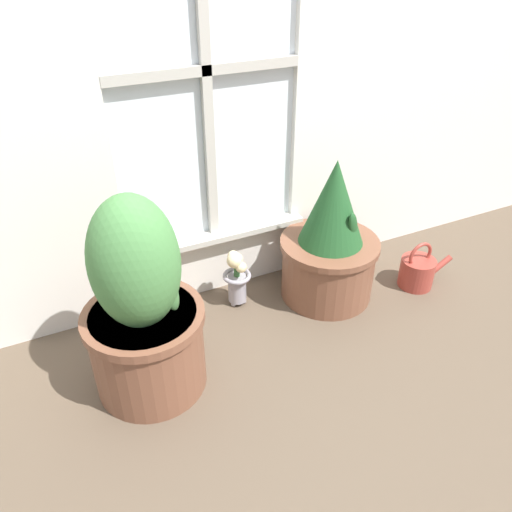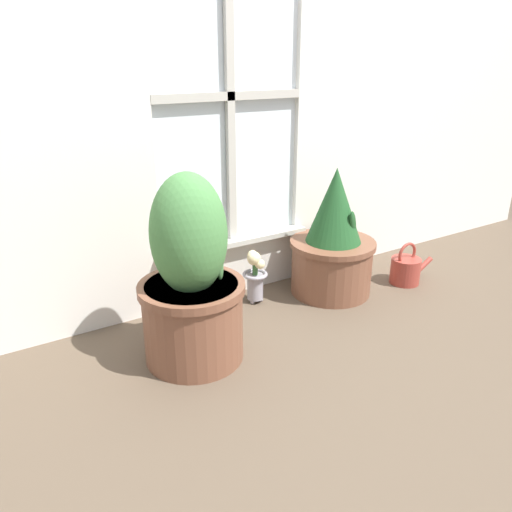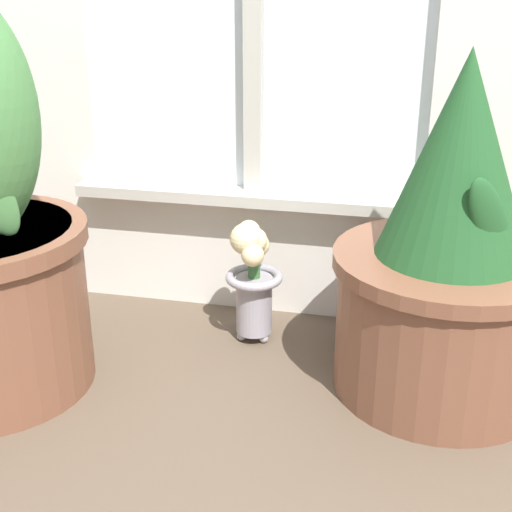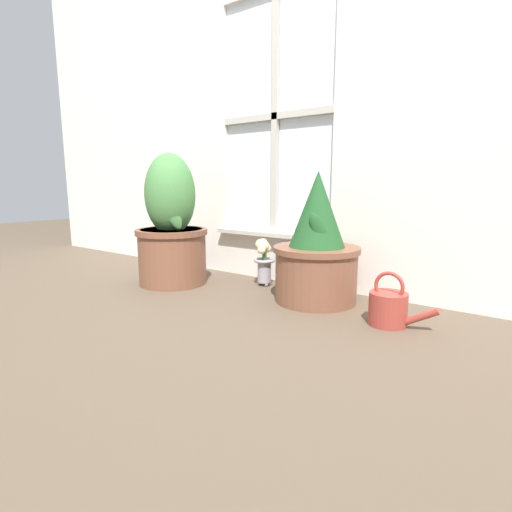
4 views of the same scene
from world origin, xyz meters
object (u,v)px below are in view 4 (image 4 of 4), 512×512
object	(u,v)px
potted_plant_left	(171,230)
potted_plant_right	(317,250)
watering_can	(389,308)
flower_vase	(264,259)

from	to	relation	value
potted_plant_left	potted_plant_right	bearing A→B (deg)	11.74
potted_plant_right	watering_can	size ratio (longest dim) A/B	2.29
potted_plant_left	watering_can	xyz separation A→B (m)	(1.19, 0.05, -0.23)
potted_plant_right	watering_can	xyz separation A→B (m)	(0.39, -0.12, -0.18)
potted_plant_left	watering_can	world-z (taller)	potted_plant_left
potted_plant_left	flower_vase	world-z (taller)	potted_plant_left
watering_can	flower_vase	bearing A→B (deg)	164.04
potted_plant_left	flower_vase	distance (m)	0.53
potted_plant_left	flower_vase	bearing A→B (deg)	31.39
potted_plant_right	flower_vase	distance (m)	0.39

